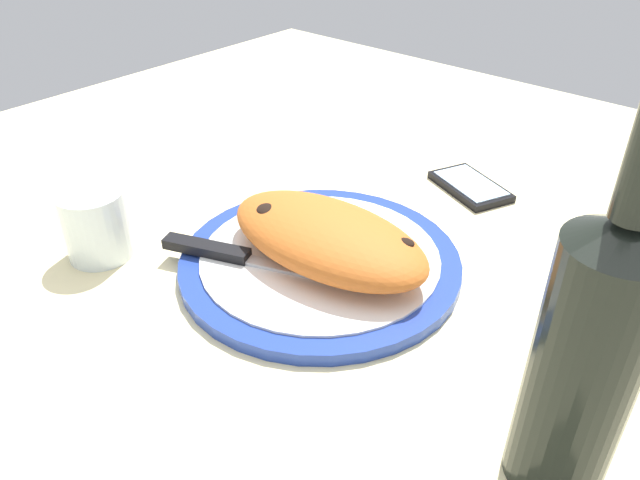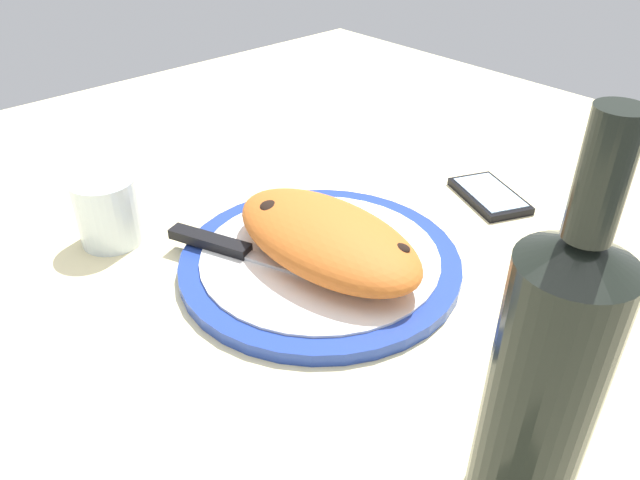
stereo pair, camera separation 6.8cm
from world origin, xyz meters
TOP-DOWN VIEW (x-y plane):
  - ground_plane at (0.00, 0.00)cm, footprint 150.00×150.00cm
  - plate at (0.00, 0.00)cm, footprint 31.99×31.99cm
  - calzone at (-0.98, -0.49)cm, footprint 25.33×13.63cm
  - fork at (4.30, -6.84)cm, footprint 17.95×2.32cm
  - knife at (7.05, 7.01)cm, footprint 23.23×10.60cm
  - smartphone at (-3.70, -27.86)cm, footprint 13.04×10.62cm
  - water_glass at (21.29, 14.87)cm, footprint 7.56×7.56cm
  - wine_bottle at (-31.38, 8.75)cm, footprint 7.29×7.29cm

SIDE VIEW (x-z plane):
  - ground_plane at x=0.00cm, z-range -3.00..0.00cm
  - smartphone at x=-3.70cm, z-range -0.02..1.14cm
  - plate at x=0.00cm, z-range -0.04..1.72cm
  - fork at x=4.30cm, z-range 1.76..2.16cm
  - knife at x=7.05cm, z-range 1.65..2.85cm
  - water_glass at x=21.29cm, z-range -0.49..7.77cm
  - calzone at x=-0.98cm, z-range 1.77..7.36cm
  - wine_bottle at x=-31.38cm, z-range -3.07..27.48cm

